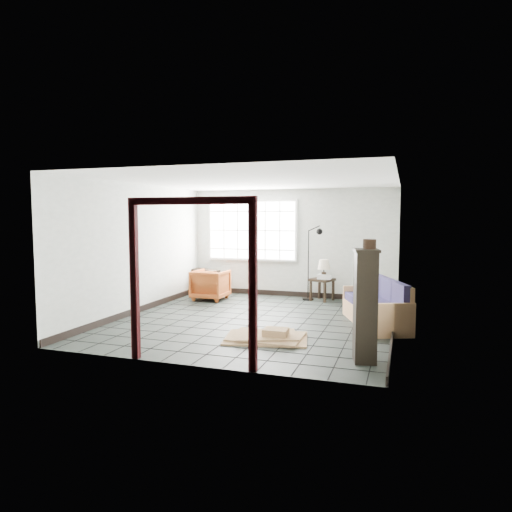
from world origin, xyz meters
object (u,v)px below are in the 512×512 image
(futon_sofa, at_px, (378,308))
(side_table, at_px, (322,282))
(armchair, at_px, (211,283))
(tall_shelf, at_px, (365,305))

(futon_sofa, relative_size, side_table, 3.32)
(side_table, bearing_deg, futon_sofa, -55.93)
(armchair, bearing_deg, tall_shelf, 138.00)
(armchair, height_order, tall_shelf, tall_shelf)
(futon_sofa, xyz_separation_m, armchair, (-3.89, 1.35, 0.08))
(futon_sofa, bearing_deg, side_table, 102.72)
(armchair, height_order, side_table, armchair)
(side_table, relative_size, tall_shelf, 0.40)
(armchair, xyz_separation_m, side_table, (2.51, 0.69, 0.04))
(side_table, xyz_separation_m, tall_shelf, (1.33, -4.25, 0.35))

